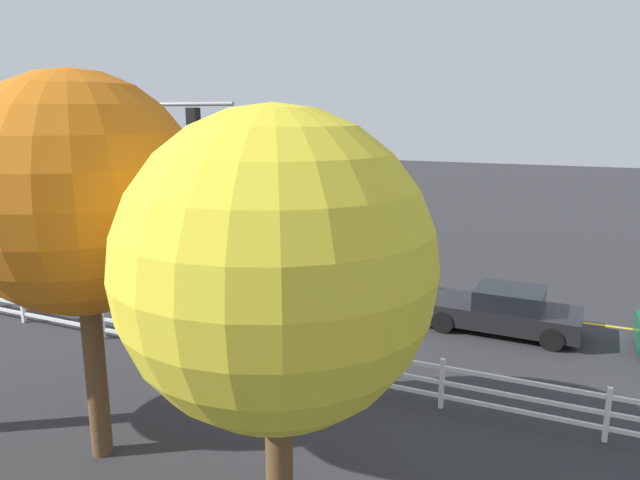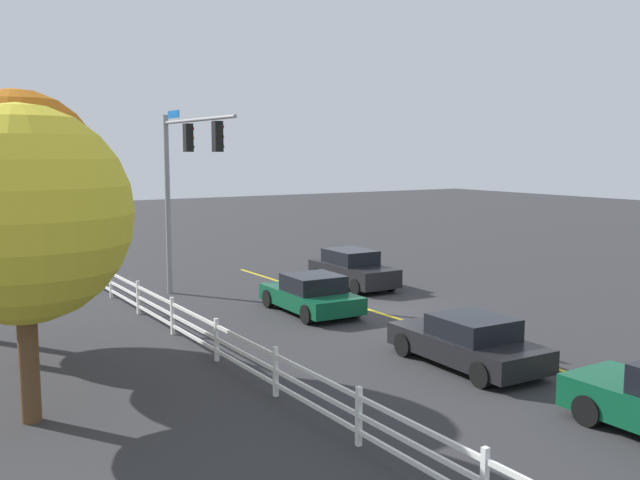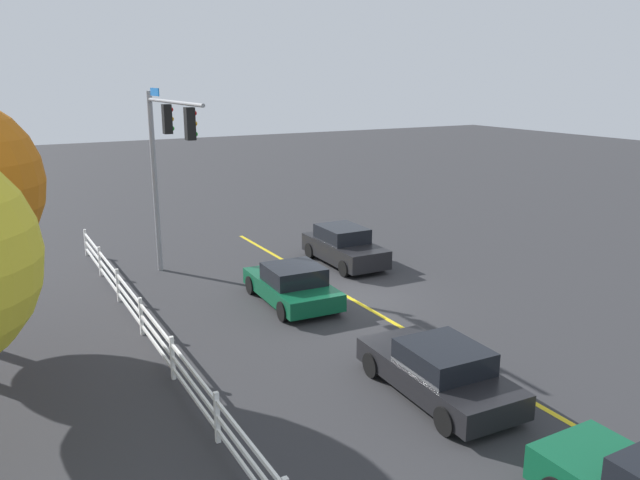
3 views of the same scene
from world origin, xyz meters
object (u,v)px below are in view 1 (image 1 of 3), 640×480
Objects in this scene: car_2 at (257,248)px; tree_1 at (276,269)px; tree_2 at (80,195)px; car_1 at (503,310)px; car_3 at (278,283)px.

tree_1 is at bearing -57.45° from car_2.
car_2 is 0.61× the size of tree_2.
car_1 is 0.69× the size of tree_1.
car_1 is 1.05× the size of car_3.
tree_1 is 4.28m from tree_2.
tree_2 reaches higher than car_1.
car_1 is at bearing -100.96° from tree_1.
car_3 is (-3.12, 3.90, -0.09)m from car_2.
car_3 is (7.43, 0.20, -0.00)m from car_1.
car_2 is (10.54, -3.71, 0.09)m from car_1.
tree_2 is at bearing -70.74° from car_2.
tree_2 is at bearing 100.05° from car_3.
car_1 is 0.63× the size of tree_2.
car_2 is 1.00× the size of car_3.
tree_1 reaches higher than car_1.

